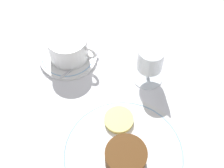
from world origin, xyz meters
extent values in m
plane|color=white|center=(0.00, 0.00, 0.00)|extent=(3.00, 3.00, 0.00)
cylinder|color=white|center=(0.00, -0.01, 0.01)|extent=(0.26, 0.26, 0.01)
torus|color=#8CB2D1|center=(0.00, -0.01, 0.01)|extent=(0.25, 0.25, 0.00)
cylinder|color=white|center=(-0.22, 0.18, 0.01)|extent=(0.15, 0.15, 0.01)
torus|color=#8CB2D1|center=(-0.22, 0.18, 0.01)|extent=(0.13, 0.13, 0.00)
cylinder|color=white|center=(-0.22, 0.18, 0.04)|extent=(0.10, 0.10, 0.06)
cylinder|color=#331E0F|center=(-0.22, 0.18, 0.05)|extent=(0.08, 0.08, 0.05)
torus|color=white|center=(-0.16, 0.18, 0.05)|extent=(0.04, 0.01, 0.04)
cube|color=silver|center=(-0.19, 0.15, 0.01)|extent=(0.04, 0.09, 0.00)
ellipsoid|color=silver|center=(-0.16, 0.21, 0.01)|extent=(0.02, 0.03, 0.00)
cylinder|color=silver|center=(-0.02, 0.20, 0.00)|extent=(0.07, 0.07, 0.01)
cylinder|color=silver|center=(-0.02, 0.20, 0.03)|extent=(0.01, 0.01, 0.04)
cylinder|color=silver|center=(-0.02, 0.20, 0.07)|extent=(0.06, 0.06, 0.06)
cylinder|color=#5B0F1E|center=(-0.02, 0.20, 0.06)|extent=(0.05, 0.05, 0.03)
cylinder|color=#563314|center=(0.01, -0.03, 0.04)|extent=(0.08, 0.08, 0.05)
cylinder|color=#EFE075|center=(-0.04, 0.05, 0.02)|extent=(0.06, 0.06, 0.01)
camera|label=1|loc=(0.07, -0.24, 0.62)|focal=50.00mm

